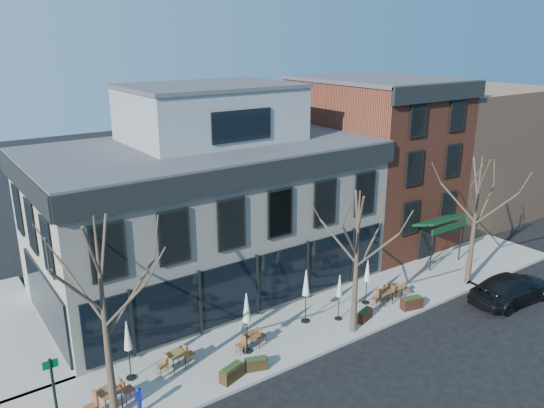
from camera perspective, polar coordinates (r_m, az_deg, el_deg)
ground at (r=27.66m, az=-1.67°, el=-12.14°), size 120.00×120.00×0.00m
sidewalk_front at (r=27.89m, az=6.54°, el=-11.82°), size 33.50×4.70×0.15m
corner_building at (r=29.82m, az=-7.03°, el=-0.11°), size 18.39×10.39×11.10m
red_brick_building at (r=37.15m, az=10.84°, el=4.70°), size 8.20×11.78×11.18m
bg_building at (r=45.46m, az=18.75°, el=5.58°), size 12.00×12.00×10.00m
tree_corner at (r=19.91m, az=-17.53°, el=-11.69°), size 3.93×3.98×7.92m
tree_mid at (r=24.96m, az=9.10°, el=-6.07°), size 3.50×3.55×7.04m
tree_right at (r=31.49m, az=20.99°, el=-1.56°), size 3.72×3.77×7.48m
sign_pole at (r=20.43m, az=-22.30°, el=-18.64°), size 0.50×0.10×3.40m
parked_sedan at (r=31.61m, az=24.39°, el=-8.27°), size 5.48×2.53×1.55m
call_box at (r=21.66m, az=-14.14°, el=-19.73°), size 0.24×0.23×1.16m
cafe_set_0 at (r=22.15m, az=-17.05°, el=-19.29°), size 2.05×0.91×1.06m
cafe_set_1 at (r=23.78m, az=-10.28°, el=-16.11°), size 1.80×0.77×0.93m
cafe_set_2 at (r=24.78m, az=-2.24°, el=-14.41°), size 1.66×0.71×0.86m
cafe_set_4 at (r=29.11m, az=12.10°, el=-9.57°), size 1.75×0.72×0.92m
cafe_set_5 at (r=29.82m, az=13.09°, el=-9.03°), size 1.65×0.99×0.86m
umbrella_0 at (r=22.89m, az=-15.28°, el=-13.80°), size 0.43×0.43×2.66m
umbrella_1 at (r=23.75m, az=-2.75°, el=-11.39°), size 0.47×0.47×2.92m
umbrella_2 at (r=26.16m, az=3.68°, el=-8.73°), size 0.45×0.45×2.81m
umbrella_3 at (r=26.65m, az=7.27°, el=-8.96°), size 0.39×0.39×2.43m
umbrella_4 at (r=28.37m, az=10.21°, el=-7.31°), size 0.40×0.40×2.49m
planter_0 at (r=23.01m, az=-4.31°, el=-17.63°), size 1.20×0.74×0.63m
planter_1 at (r=23.55m, az=-1.72°, el=-16.78°), size 1.05×0.69×0.54m
planter_2 at (r=27.43m, az=9.92°, el=-11.67°), size 1.08×0.67×0.56m
planter_3 at (r=28.99m, az=14.79°, el=-10.24°), size 1.23×0.72×0.64m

